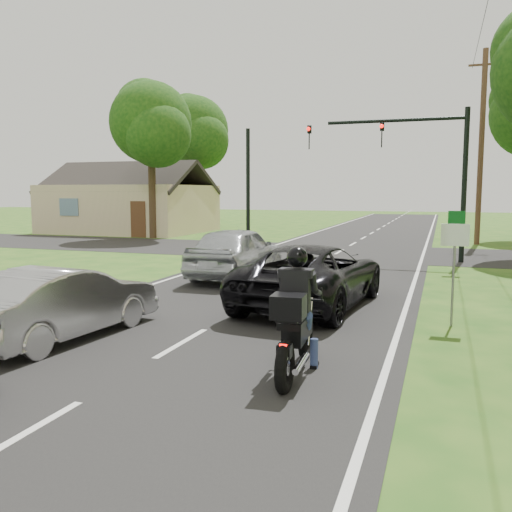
# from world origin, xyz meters

# --- Properties ---
(ground) EXTENTS (140.00, 140.00, 0.00)m
(ground) POSITION_xyz_m (0.00, 0.00, 0.00)
(ground) COLOR #245217
(ground) RESTS_ON ground
(road) EXTENTS (8.00, 100.00, 0.01)m
(road) POSITION_xyz_m (0.00, 10.00, 0.01)
(road) COLOR black
(road) RESTS_ON ground
(cross_road) EXTENTS (60.00, 7.00, 0.01)m
(cross_road) POSITION_xyz_m (0.00, 16.00, 0.01)
(cross_road) COLOR black
(cross_road) RESTS_ON ground
(motorcycle_rider) EXTENTS (0.65, 2.31, 1.99)m
(motorcycle_rider) POSITION_xyz_m (2.41, -0.98, 0.78)
(motorcycle_rider) COLOR black
(motorcycle_rider) RESTS_ON ground
(dark_suv) EXTENTS (3.01, 5.64, 1.51)m
(dark_suv) POSITION_xyz_m (1.50, 4.01, 0.77)
(dark_suv) COLOR black
(dark_suv) RESTS_ON road
(silver_sedan) EXTENTS (1.86, 4.27, 1.37)m
(silver_sedan) POSITION_xyz_m (-2.29, -0.39, 0.69)
(silver_sedan) COLOR #AEAEB3
(silver_sedan) RESTS_ON road
(silver_suv) EXTENTS (2.01, 4.92, 1.67)m
(silver_suv) POSITION_xyz_m (-1.81, 7.50, 0.85)
(silver_suv) COLOR #AFB3B7
(silver_suv) RESTS_ON road
(traffic_signal) EXTENTS (6.38, 0.44, 6.00)m
(traffic_signal) POSITION_xyz_m (3.34, 14.00, 4.14)
(traffic_signal) COLOR black
(traffic_signal) RESTS_ON ground
(signal_pole_far) EXTENTS (0.20, 0.20, 6.00)m
(signal_pole_far) POSITION_xyz_m (-5.20, 18.00, 3.00)
(signal_pole_far) COLOR black
(signal_pole_far) RESTS_ON ground
(utility_pole_far) EXTENTS (1.60, 0.28, 10.00)m
(utility_pole_far) POSITION_xyz_m (6.20, 22.00, 5.08)
(utility_pole_far) COLOR brown
(utility_pole_far) RESTS_ON ground
(sign_white) EXTENTS (0.55, 0.07, 2.12)m
(sign_white) POSITION_xyz_m (4.70, 2.98, 1.60)
(sign_white) COLOR slate
(sign_white) RESTS_ON ground
(sign_green) EXTENTS (0.55, 0.07, 2.12)m
(sign_green) POSITION_xyz_m (4.90, 10.98, 1.60)
(sign_green) COLOR slate
(sign_green) RESTS_ON ground
(tree_left_near) EXTENTS (5.12, 4.96, 9.22)m
(tree_left_near) POSITION_xyz_m (-11.73, 19.78, 6.53)
(tree_left_near) COLOR #332316
(tree_left_near) RESTS_ON ground
(tree_left_far) EXTENTS (5.76, 5.58, 10.14)m
(tree_left_far) POSITION_xyz_m (-13.70, 29.76, 7.13)
(tree_left_far) COLOR #332316
(tree_left_far) RESTS_ON ground
(house) EXTENTS (10.20, 8.00, 4.84)m
(house) POSITION_xyz_m (-16.00, 24.00, 1.77)
(house) COLOR tan
(house) RESTS_ON ground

